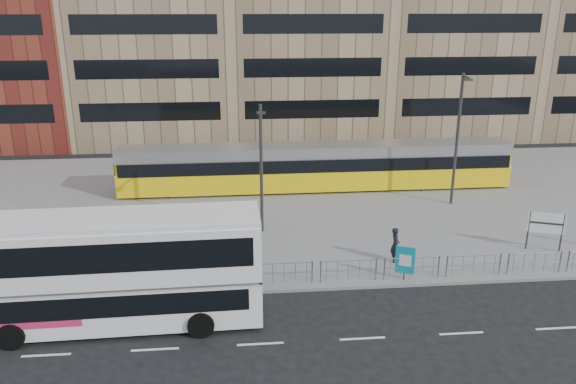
{
  "coord_description": "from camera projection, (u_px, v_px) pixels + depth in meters",
  "views": [
    {
      "loc": [
        -2.64,
        -22.61,
        12.47
      ],
      "look_at": [
        -0.01,
        6.0,
        2.76
      ],
      "focal_mm": 35.0,
      "sensor_mm": 36.0,
      "label": 1
    }
  ],
  "objects": [
    {
      "name": "lamp_post_east",
      "position": [
        458.0,
        135.0,
        34.82
      ],
      "size": [
        0.45,
        1.04,
        8.33
      ],
      "color": "#2D2D30",
      "rests_on": "plaza"
    },
    {
      "name": "traffic_light_west",
      "position": [
        85.0,
        238.0,
        25.99
      ],
      "size": [
        0.2,
        0.22,
        3.1
      ],
      "rotation": [
        0.0,
        0.0,
        -0.17
      ],
      "color": "#2D2D30",
      "rests_on": "plaza"
    },
    {
      "name": "pedestrian",
      "position": [
        395.0,
        245.0,
        27.92
      ],
      "size": [
        0.54,
        0.72,
        1.8
      ],
      "primitive_type": "imported",
      "rotation": [
        0.0,
        0.0,
        1.4
      ],
      "color": "black",
      "rests_on": "plaza"
    },
    {
      "name": "road_markings",
      "position": [
        337.0,
        340.0,
        21.86
      ],
      "size": [
        62.0,
        0.12,
        0.01
      ],
      "primitive_type": "cube",
      "color": "white",
      "rests_on": "ground"
    },
    {
      "name": "kerb",
      "position": [
        300.0,
        289.0,
        25.57
      ],
      "size": [
        64.0,
        0.25,
        0.17
      ],
      "primitive_type": "cube",
      "color": "gray",
      "rests_on": "ground"
    },
    {
      "name": "ad_panel",
      "position": [
        405.0,
        261.0,
        25.99
      ],
      "size": [
        0.85,
        0.42,
        1.68
      ],
      "rotation": [
        0.0,
        0.0,
        -0.42
      ],
      "color": "#2D2D30",
      "rests_on": "plaza"
    },
    {
      "name": "ground",
      "position": [
        300.0,
        291.0,
        25.55
      ],
      "size": [
        120.0,
        120.0,
        0.0
      ],
      "primitive_type": "plane",
      "color": "black",
      "rests_on": "ground"
    },
    {
      "name": "pedestrian_barrier",
      "position": [
        342.0,
        265.0,
        25.88
      ],
      "size": [
        32.07,
        0.07,
        1.1
      ],
      "color": "gray",
      "rests_on": "plaza"
    },
    {
      "name": "plaza",
      "position": [
        280.0,
        202.0,
        36.85
      ],
      "size": [
        64.0,
        24.0,
        0.15
      ],
      "primitive_type": "cube",
      "color": "gray",
      "rests_on": "ground"
    },
    {
      "name": "tram",
      "position": [
        317.0,
        167.0,
        38.69
      ],
      "size": [
        26.82,
        2.64,
        3.16
      ],
      "rotation": [
        0.0,
        0.0,
        0.0
      ],
      "color": "yellow",
      "rests_on": "plaza"
    },
    {
      "name": "lamp_post_west",
      "position": [
        261.0,
        164.0,
        30.6
      ],
      "size": [
        0.45,
        1.04,
        7.24
      ],
      "color": "#2D2D30",
      "rests_on": "plaza"
    },
    {
      "name": "station_sign",
      "position": [
        546.0,
        225.0,
        28.98
      ],
      "size": [
        1.71,
        0.7,
        2.07
      ],
      "rotation": [
        0.0,
        0.0,
        -0.36
      ],
      "color": "#2D2D30",
      "rests_on": "plaza"
    },
    {
      "name": "double_decker_bus",
      "position": [
        113.0,
        268.0,
        22.19
      ],
      "size": [
        11.72,
        3.21,
        4.66
      ],
      "rotation": [
        0.0,
        0.0,
        0.02
      ],
      "color": "white",
      "rests_on": "ground"
    }
  ]
}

